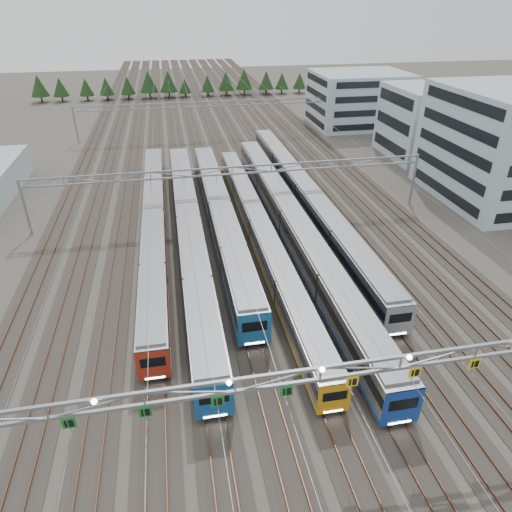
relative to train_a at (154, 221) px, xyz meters
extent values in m
plane|color=#47423A|center=(11.25, -36.60, -2.08)|extent=(400.00, 400.00, 0.00)
cube|color=#2D2823|center=(11.25, 63.40, -2.04)|extent=(54.00, 260.00, 0.08)
cube|color=brown|center=(-14.22, 63.40, -1.92)|extent=(0.08, 260.00, 0.16)
cube|color=brown|center=(36.72, 63.40, -1.92)|extent=(0.08, 260.00, 0.16)
cube|color=brown|center=(10.53, 63.40, -1.92)|extent=(0.08, 260.00, 0.16)
cube|color=brown|center=(11.97, 63.40, -1.92)|extent=(0.08, 260.00, 0.16)
cube|color=black|center=(0.00, 0.05, -1.66)|extent=(2.33, 55.24, 0.35)
cube|color=#94969B|center=(0.00, 0.05, 0.05)|extent=(2.74, 56.37, 3.09)
cube|color=black|center=(0.00, 0.05, 0.42)|extent=(2.80, 56.09, 0.93)
cube|color=#A32A19|center=(0.00, 0.05, -1.25)|extent=(2.79, 56.09, 0.34)
cube|color=slate|center=(0.00, 0.05, 1.69)|extent=(2.47, 55.24, 0.24)
cube|color=#A32A19|center=(0.00, -28.09, 0.05)|extent=(2.76, 0.12, 3.09)
cube|color=black|center=(0.00, -28.12, 0.42)|extent=(2.06, 0.10, 0.93)
cube|color=white|center=(0.00, -28.15, -1.30)|extent=(1.65, 0.06, 0.15)
cube|color=black|center=(4.50, -3.37, -1.64)|extent=(2.55, 58.28, 0.39)
cube|color=#94969B|center=(4.50, -3.37, 0.23)|extent=(3.00, 59.47, 3.37)
cube|color=black|center=(4.50, -3.37, 0.63)|extent=(3.06, 59.17, 1.02)
cube|color=#195197|center=(4.50, -3.37, -1.19)|extent=(3.05, 59.17, 0.37)
cube|color=slate|center=(4.50, -3.37, 2.02)|extent=(2.70, 58.28, 0.27)
cube|color=#195197|center=(4.50, -33.05, 0.23)|extent=(3.02, 0.12, 3.37)
cube|color=black|center=(4.50, -33.08, 0.63)|extent=(2.25, 0.10, 1.02)
cube|color=white|center=(4.50, -33.11, -1.25)|extent=(1.80, 0.06, 0.16)
cube|color=black|center=(9.00, 0.08, -1.64)|extent=(2.61, 50.07, 0.39)
cube|color=#94969B|center=(9.00, 0.08, 0.28)|extent=(3.07, 51.09, 3.46)
cube|color=black|center=(9.00, 0.08, 0.69)|extent=(3.13, 50.84, 1.04)
cube|color=#1E63A4|center=(9.00, 0.08, -1.18)|extent=(3.12, 50.84, 0.38)
cube|color=slate|center=(9.00, 0.08, 2.11)|extent=(2.76, 50.07, 0.27)
cube|color=#1E63A4|center=(9.00, -25.42, 0.28)|extent=(3.09, 0.12, 3.46)
cube|color=black|center=(9.00, -25.45, 0.69)|extent=(2.30, 0.10, 1.04)
cube|color=white|center=(9.00, -25.48, -1.23)|extent=(1.84, 0.06, 0.16)
cube|color=black|center=(13.50, -5.01, -1.67)|extent=(2.20, 57.36, 0.33)
cube|color=#94969B|center=(13.50, -5.01, -0.06)|extent=(2.59, 58.53, 2.91)
cube|color=black|center=(13.50, -5.01, 0.29)|extent=(2.65, 58.24, 0.88)
cube|color=orange|center=(13.50, -5.01, -1.28)|extent=(2.64, 58.24, 0.32)
cube|color=slate|center=(13.50, -5.01, 1.49)|extent=(2.33, 57.36, 0.23)
cube|color=orange|center=(13.50, -34.23, -0.06)|extent=(2.61, 0.12, 2.91)
cube|color=black|center=(13.50, -34.26, 0.29)|extent=(1.94, 0.10, 0.88)
cube|color=white|center=(13.50, -34.29, -1.33)|extent=(1.55, 0.06, 0.14)
cube|color=black|center=(18.00, -4.07, -1.64)|extent=(2.59, 63.19, 0.39)
cube|color=#94969B|center=(18.00, -4.07, 0.26)|extent=(3.05, 64.48, 3.43)
cube|color=black|center=(18.00, -4.07, 0.67)|extent=(3.11, 64.16, 1.03)
cube|color=#153B99|center=(18.00, -4.07, -1.18)|extent=(3.10, 64.16, 0.38)
cube|color=slate|center=(18.00, -4.07, 2.09)|extent=(2.74, 63.19, 0.27)
cube|color=#153B99|center=(18.00, -36.26, 0.26)|extent=(3.07, 0.12, 3.43)
cube|color=black|center=(18.00, -36.29, 0.67)|extent=(2.29, 0.10, 1.03)
cube|color=white|center=(18.00, -36.32, -1.24)|extent=(1.83, 0.06, 0.16)
cube|color=black|center=(22.50, 4.90, -1.64)|extent=(2.53, 61.93, 0.38)
cube|color=#94969B|center=(22.50, 4.90, 0.21)|extent=(2.97, 63.19, 3.34)
cube|color=black|center=(22.50, 4.90, 0.61)|extent=(3.03, 62.87, 1.01)
cube|color=gray|center=(22.50, 4.90, -1.20)|extent=(3.02, 62.87, 0.37)
cube|color=slate|center=(22.50, 4.90, 1.99)|extent=(2.68, 61.93, 0.27)
cube|color=gray|center=(22.50, -26.64, 0.21)|extent=(2.99, 0.12, 3.34)
cube|color=black|center=(22.50, -26.67, 0.61)|extent=(2.23, 0.10, 1.01)
cube|color=white|center=(22.50, -26.70, -1.25)|extent=(1.78, 0.06, 0.16)
cube|color=gray|center=(11.25, -36.60, 5.72)|extent=(56.00, 0.22, 0.22)
cube|color=gray|center=(11.25, -36.60, 4.72)|extent=(56.00, 0.22, 0.22)
cube|color=#177729|center=(-4.50, -36.72, 4.22)|extent=(0.85, 0.06, 0.85)
cube|color=#177729|center=(0.00, -36.72, 4.22)|extent=(0.85, 0.06, 0.85)
cube|color=#177729|center=(4.50, -36.72, 4.22)|extent=(0.85, 0.06, 0.85)
cube|color=#177729|center=(9.00, -36.72, 4.22)|extent=(0.85, 0.06, 0.85)
cube|color=yellow|center=(13.50, -36.72, 4.22)|extent=(0.85, 0.06, 0.85)
cube|color=yellow|center=(18.00, -36.72, 4.22)|extent=(0.85, 0.06, 0.85)
cube|color=yellow|center=(22.50, -36.72, 4.22)|extent=(0.85, 0.06, 0.85)
cylinder|color=gray|center=(-16.75, 3.40, 1.92)|extent=(0.36, 0.36, 8.00)
cylinder|color=gray|center=(39.25, 3.40, 1.92)|extent=(0.36, 0.36, 8.00)
cube|color=gray|center=(11.25, 3.40, 5.72)|extent=(56.00, 0.22, 0.22)
cube|color=gray|center=(11.25, 3.40, 4.72)|extent=(56.00, 0.22, 0.22)
cylinder|color=gray|center=(-16.75, 48.40, 1.92)|extent=(0.36, 0.36, 8.00)
cylinder|color=gray|center=(39.25, 48.40, 1.92)|extent=(0.36, 0.36, 8.00)
cube|color=gray|center=(11.25, 48.40, 5.72)|extent=(56.00, 0.22, 0.22)
cube|color=gray|center=(11.25, 48.40, 4.72)|extent=(56.00, 0.22, 0.22)
cube|color=#A6BDC6|center=(53.68, 3.40, 6.38)|extent=(18.00, 22.00, 16.91)
cube|color=#A6BDC6|center=(53.17, 26.11, 4.64)|extent=(14.00, 16.00, 13.43)
cube|color=#A6BDC6|center=(49.82, 52.56, 4.18)|extent=(22.00, 18.00, 12.52)
camera|label=1|loc=(3.04, -57.22, 26.58)|focal=32.00mm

